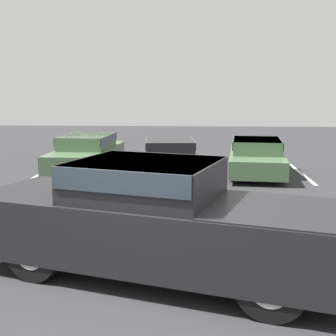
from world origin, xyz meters
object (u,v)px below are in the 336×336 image
at_px(parked_sedan_b, 170,155).
at_px(pickup_truck, 165,220).
at_px(wheel_stop_curb, 106,158).
at_px(parked_sedan_a, 87,152).
at_px(parked_sedan_c, 256,156).

bearing_deg(parked_sedan_b, pickup_truck, -2.24).
relative_size(parked_sedan_b, wheel_stop_curb, 2.77).
bearing_deg(parked_sedan_a, parked_sedan_c, 91.50).
height_order(pickup_truck, parked_sedan_c, pickup_truck).
xyz_separation_m(parked_sedan_a, wheel_stop_curb, (0.11, 2.87, -0.61)).
distance_m(parked_sedan_c, wheel_stop_curb, 6.44).
bearing_deg(parked_sedan_c, wheel_stop_curb, -112.25).
height_order(pickup_truck, parked_sedan_b, pickup_truck).
xyz_separation_m(parked_sedan_a, parked_sedan_b, (2.87, -0.11, -0.06)).
relative_size(pickup_truck, parked_sedan_a, 1.32).
xyz_separation_m(pickup_truck, parked_sedan_c, (2.50, 8.92, -0.26)).
relative_size(pickup_truck, parked_sedan_c, 1.37).
bearing_deg(parked_sedan_a, parked_sedan_b, 90.40).
height_order(pickup_truck, wheel_stop_curb, pickup_truck).
bearing_deg(parked_sedan_b, parked_sedan_c, 85.15).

